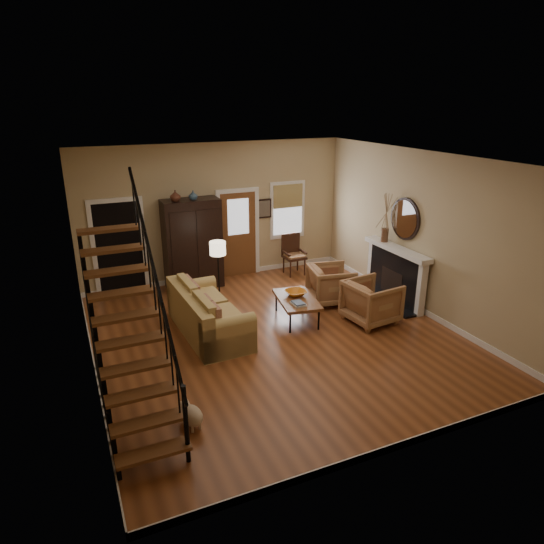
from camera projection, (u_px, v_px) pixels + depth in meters
name	position (u px, v px, depth m)	size (l,w,h in m)	color
room	(223.00, 239.00, 10.01)	(7.00, 7.33, 3.30)	brown
staircase	(126.00, 310.00, 6.45)	(0.94, 2.80, 3.20)	brown
fireplace	(397.00, 269.00, 10.54)	(0.33, 1.95, 2.30)	black
armoire	(193.00, 244.00, 11.25)	(1.30, 0.60, 2.10)	black
vase_a	(175.00, 196.00, 10.63)	(0.24, 0.24, 0.25)	#4C2619
vase_b	(193.00, 195.00, 10.79)	(0.20, 0.20, 0.21)	#334C60
sofa	(209.00, 312.00, 9.18)	(0.98, 2.28, 0.85)	tan
coffee_table	(297.00, 309.00, 9.78)	(0.72, 1.23, 0.47)	brown
bowl	(296.00, 293.00, 9.83)	(0.42, 0.42, 0.10)	#C46817
books	(298.00, 303.00, 9.39)	(0.23, 0.31, 0.06)	beige
armchair_left	(371.00, 302.00, 9.64)	(0.92, 0.94, 0.86)	brown
armchair_right	(331.00, 284.00, 10.57)	(0.89, 0.92, 0.83)	brown
floor_lamp	(219.00, 275.00, 10.19)	(0.34, 0.34, 1.47)	black
side_chair	(294.00, 255.00, 12.24)	(0.54, 0.54, 1.02)	#351C11
dog	(192.00, 417.00, 6.60)	(0.27, 0.45, 0.33)	#CDB18C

